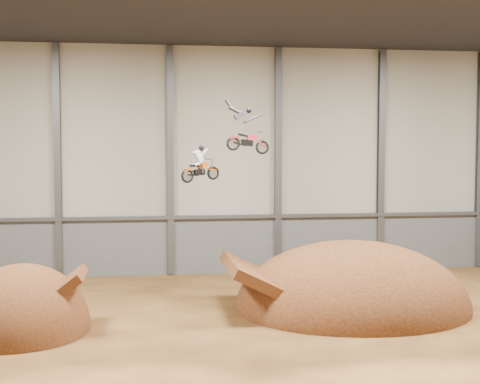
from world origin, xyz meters
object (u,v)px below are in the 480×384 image
fmx_rider_a (201,162)px  fmx_rider_b (247,127)px  takeoff_ramp (22,331)px  landing_ramp (352,308)px

fmx_rider_a → fmx_rider_b: (1.93, -2.26, 1.61)m
takeoff_ramp → fmx_rider_b: (9.87, 1.23, 8.73)m
takeoff_ramp → fmx_rider_b: 13.23m
takeoff_ramp → fmx_rider_b: size_ratio=2.50×
fmx_rider_a → fmx_rider_b: fmx_rider_b is taller
landing_ramp → fmx_rider_b: bearing=-172.2°
landing_ramp → fmx_rider_a: fmx_rider_a is taller
takeoff_ramp → landing_ramp: 15.27m
fmx_rider_b → takeoff_ramp: bearing=-176.6°
fmx_rider_a → fmx_rider_b: 3.38m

